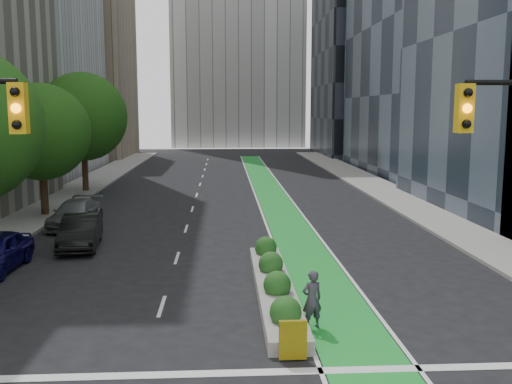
{
  "coord_description": "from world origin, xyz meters",
  "views": [
    {
      "loc": [
        -0.48,
        -11.62,
        6.22
      ],
      "look_at": [
        0.78,
        10.62,
        3.0
      ],
      "focal_mm": 40.0,
      "sensor_mm": 36.0,
      "label": 1
    }
  ],
  "objects": [
    {
      "name": "sidewalk_left",
      "position": [
        -11.8,
        25.0,
        0.07
      ],
      "size": [
        3.6,
        90.0,
        0.15
      ],
      "primitive_type": "cube",
      "color": "gray",
      "rests_on": "ground"
    },
    {
      "name": "sidewalk_right",
      "position": [
        11.8,
        25.0,
        0.07
      ],
      "size": [
        3.6,
        90.0,
        0.15
      ],
      "primitive_type": "cube",
      "color": "gray",
      "rests_on": "ground"
    },
    {
      "name": "bike_lane_paint",
      "position": [
        3.0,
        30.0,
        0.01
      ],
      "size": [
        2.2,
        70.0,
        0.01
      ],
      "primitive_type": "cube",
      "color": "#1A932D",
      "rests_on": "ground"
    },
    {
      "name": "building_tan_far",
      "position": [
        -20.0,
        66.0,
        13.0
      ],
      "size": [
        14.0,
        16.0,
        26.0
      ],
      "primitive_type": "cube",
      "color": "tan",
      "rests_on": "ground"
    },
    {
      "name": "building_dark_end",
      "position": [
        20.0,
        68.0,
        14.0
      ],
      "size": [
        14.0,
        18.0,
        28.0
      ],
      "primitive_type": "cube",
      "color": "black",
      "rests_on": "ground"
    },
    {
      "name": "tree_midfar",
      "position": [
        -11.0,
        22.0,
        4.95
      ],
      "size": [
        5.6,
        5.6,
        7.76
      ],
      "color": "black",
      "rests_on": "ground"
    },
    {
      "name": "tree_far",
      "position": [
        -11.0,
        32.0,
        5.69
      ],
      "size": [
        6.6,
        6.6,
        9.0
      ],
      "color": "black",
      "rests_on": "ground"
    },
    {
      "name": "median_planter",
      "position": [
        1.2,
        7.04,
        0.37
      ],
      "size": [
        1.2,
        10.26,
        1.1
      ],
      "color": "gray",
      "rests_on": "ground"
    },
    {
      "name": "cyclist",
      "position": [
        2.0,
        3.92,
        0.85
      ],
      "size": [
        0.72,
        0.59,
        1.71
      ],
      "primitive_type": "imported",
      "rotation": [
        0.0,
        0.0,
        3.48
      ],
      "color": "#3A3540",
      "rests_on": "ground"
    },
    {
      "name": "parked_car_left_mid",
      "position": [
        -7.0,
        14.09,
        0.74
      ],
      "size": [
        2.06,
        4.63,
        1.48
      ],
      "primitive_type": "imported",
      "rotation": [
        0.0,
        0.0,
        0.11
      ],
      "color": "black",
      "rests_on": "ground"
    },
    {
      "name": "parked_car_left_far",
      "position": [
        -8.44,
        18.89,
        0.71
      ],
      "size": [
        2.3,
        5.0,
        1.42
      ],
      "primitive_type": "imported",
      "rotation": [
        0.0,
        0.0,
        -0.06
      ],
      "color": "#5D6063",
      "rests_on": "ground"
    }
  ]
}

